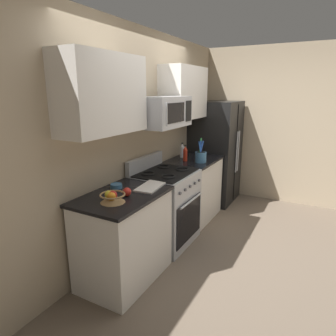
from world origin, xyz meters
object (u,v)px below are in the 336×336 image
object	(u,v)px
range_oven	(165,207)
refrigerator	(215,152)
utensil_crock	(201,156)
apple_loose	(127,192)
cutting_board	(151,186)
fruit_basket	(112,197)
prep_bowl	(116,186)
bottle_hot_sauce	(185,154)
microwave	(163,112)
bottle_vinegar	(182,151)

from	to	relation	value
range_oven	refrigerator	xyz separation A→B (m)	(1.75, -0.02, 0.38)
utensil_crock	apple_loose	bearing A→B (deg)	176.66
utensil_crock	cutting_board	size ratio (longest dim) A/B	0.84
fruit_basket	prep_bowl	size ratio (longest dim) A/B	1.89
range_oven	fruit_basket	xyz separation A→B (m)	(-1.07, -0.05, 0.49)
apple_loose	bottle_hot_sauce	world-z (taller)	bottle_hot_sauce
utensil_crock	apple_loose	distance (m)	1.60
refrigerator	microwave	xyz separation A→B (m)	(-1.75, 0.05, 0.79)
bottle_hot_sauce	prep_bowl	size ratio (longest dim) A/B	1.86
bottle_hot_sauce	fruit_basket	bearing A→B (deg)	-176.52
range_oven	prep_bowl	xyz separation A→B (m)	(-0.74, 0.17, 0.46)
microwave	cutting_board	xyz separation A→B (m)	(-0.54, -0.15, -0.72)
range_oven	refrigerator	size ratio (longest dim) A/B	0.64
fruit_basket	bottle_hot_sauce	world-z (taller)	bottle_hot_sauce
microwave	apple_loose	size ratio (longest dim) A/B	8.89
bottle_vinegar	prep_bowl	size ratio (longest dim) A/B	1.79
range_oven	bottle_hot_sauce	bearing A→B (deg)	4.89
range_oven	microwave	distance (m)	1.17
fruit_basket	cutting_board	bearing A→B (deg)	-8.30
fruit_basket	apple_loose	bearing A→B (deg)	-6.03
bottle_hot_sauce	bottle_vinegar	world-z (taller)	bottle_hot_sauce
refrigerator	microwave	size ratio (longest dim) A/B	2.30
refrigerator	microwave	world-z (taller)	microwave
refrigerator	bottle_vinegar	distance (m)	0.91
range_oven	fruit_basket	distance (m)	1.17
bottle_vinegar	prep_bowl	xyz separation A→B (m)	(-1.62, -0.03, -0.08)
cutting_board	bottle_vinegar	size ratio (longest dim) A/B	1.82
fruit_basket	prep_bowl	distance (m)	0.40
microwave	utensil_crock	xyz separation A→B (m)	(0.72, -0.19, -0.65)
cutting_board	bottle_hot_sauce	bearing A→B (deg)	8.48
microwave	fruit_basket	world-z (taller)	microwave
utensil_crock	cutting_board	xyz separation A→B (m)	(-1.27, 0.04, -0.08)
range_oven	cutting_board	bearing A→B (deg)	-167.06
apple_loose	range_oven	bearing A→B (deg)	4.45
refrigerator	range_oven	bearing A→B (deg)	179.43
range_oven	fruit_basket	world-z (taller)	range_oven
refrigerator	prep_bowl	world-z (taller)	refrigerator
prep_bowl	fruit_basket	bearing A→B (deg)	-146.84
microwave	cutting_board	world-z (taller)	microwave
microwave	bottle_vinegar	xyz separation A→B (m)	(0.88, 0.17, -0.63)
microwave	bottle_hot_sauce	distance (m)	0.93
refrigerator	cutting_board	distance (m)	2.30
refrigerator	apple_loose	distance (m)	2.63
fruit_basket	prep_bowl	bearing A→B (deg)	33.16
microwave	refrigerator	bearing A→B (deg)	-1.48
microwave	apple_loose	bearing A→B (deg)	-173.74
cutting_board	bottle_hot_sauce	size ratio (longest dim) A/B	1.76
microwave	bottle_hot_sauce	xyz separation A→B (m)	(0.69, 0.03, -0.63)
range_oven	bottle_hot_sauce	world-z (taller)	bottle_hot_sauce
fruit_basket	cutting_board	size ratio (longest dim) A/B	0.58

